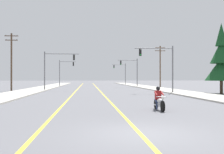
# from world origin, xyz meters

# --- Properties ---
(ground_plane) EXTENTS (400.00, 400.00, 0.00)m
(ground_plane) POSITION_xyz_m (0.00, 0.00, 0.00)
(ground_plane) COLOR #5B5B60
(lane_stripe_center) EXTENTS (0.16, 100.00, 0.01)m
(lane_stripe_center) POSITION_xyz_m (-0.10, 45.00, 0.00)
(lane_stripe_center) COLOR yellow
(lane_stripe_center) RESTS_ON ground
(lane_stripe_left) EXTENTS (0.16, 100.00, 0.01)m
(lane_stripe_left) POSITION_xyz_m (-3.77, 45.00, 0.00)
(lane_stripe_left) COLOR yellow
(lane_stripe_left) RESTS_ON ground
(sidewalk_kerb_right) EXTENTS (4.40, 110.00, 0.14)m
(sidewalk_kerb_right) POSITION_xyz_m (10.51, 40.00, 0.07)
(sidewalk_kerb_right) COLOR #ADA89E
(sidewalk_kerb_right) RESTS_ON ground
(sidewalk_kerb_left) EXTENTS (4.40, 110.00, 0.14)m
(sidewalk_kerb_left) POSITION_xyz_m (-10.51, 40.00, 0.07)
(sidewalk_kerb_left) COLOR #ADA89E
(sidewalk_kerb_left) RESTS_ON ground
(motorcycle_with_rider) EXTENTS (0.70, 2.19, 1.46)m
(motorcycle_with_rider) POSITION_xyz_m (2.41, 6.77, 0.59)
(motorcycle_with_rider) COLOR black
(motorcycle_with_rider) RESTS_ON ground
(traffic_signal_near_right) EXTENTS (5.16, 0.37, 6.20)m
(traffic_signal_near_right) POSITION_xyz_m (7.67, 25.13, 4.12)
(traffic_signal_near_right) COLOR slate
(traffic_signal_near_right) RESTS_ON ground
(traffic_signal_near_left) EXTENTS (5.55, 0.38, 6.20)m
(traffic_signal_near_left) POSITION_xyz_m (-7.21, 34.31, 4.14)
(traffic_signal_near_left) COLOR slate
(traffic_signal_near_left) RESTS_ON ground
(traffic_signal_mid_right) EXTENTS (4.32, 0.39, 6.20)m
(traffic_signal_mid_right) POSITION_xyz_m (7.57, 48.79, 4.06)
(traffic_signal_mid_right) COLOR slate
(traffic_signal_mid_right) RESTS_ON ground
(traffic_signal_mid_left) EXTENTS (3.90, 0.37, 6.20)m
(traffic_signal_mid_left) POSITION_xyz_m (-7.54, 55.13, 4.03)
(traffic_signal_mid_left) COLOR slate
(traffic_signal_mid_left) RESTS_ON ground
(traffic_signal_far_right) EXTENTS (3.99, 0.45, 6.20)m
(traffic_signal_far_right) POSITION_xyz_m (7.80, 68.33, 4.04)
(traffic_signal_far_right) COLOR slate
(traffic_signal_far_right) RESTS_ON ground
(utility_pole_left_near) EXTENTS (2.06, 0.26, 8.88)m
(utility_pole_left_near) POSITION_xyz_m (-13.70, 33.38, 4.78)
(utility_pole_left_near) COLOR #4C3828
(utility_pole_left_near) RESTS_ON ground
(utility_pole_right_far) EXTENTS (2.24, 0.26, 8.83)m
(utility_pole_right_far) POSITION_xyz_m (13.39, 46.86, 4.78)
(utility_pole_right_far) COLOR brown
(utility_pole_right_far) RESTS_ON ground
(conifer_tree_right_verge_near) EXTENTS (4.04, 4.04, 8.89)m
(conifer_tree_right_verge_near) POSITION_xyz_m (14.70, 22.94, 4.08)
(conifer_tree_right_verge_near) COLOR #423023
(conifer_tree_right_verge_near) RESTS_ON ground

